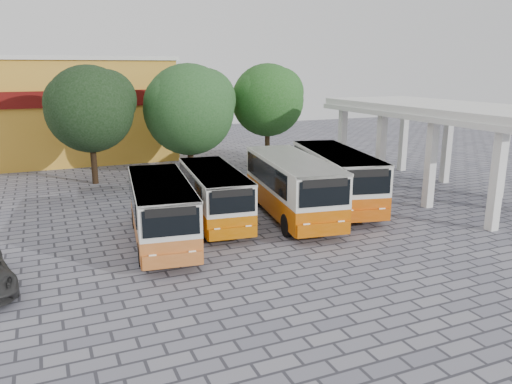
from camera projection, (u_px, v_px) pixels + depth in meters
name	position (u px, v px, depth m)	size (l,w,h in m)	color
ground	(320.00, 235.00, 22.83)	(90.00, 90.00, 0.00)	slate
terminal_shelter	(443.00, 112.00, 29.24)	(6.80, 15.80, 5.40)	silver
shophouse_block	(43.00, 109.00, 40.73)	(20.40, 10.40, 8.30)	gold
bus_far_left	(161.00, 208.00, 21.50)	(3.27, 7.93, 2.77)	#B25D24
bus_centre_left	(214.00, 192.00, 24.40)	(3.05, 7.60, 2.66)	#AE5600
bus_centre_right	(292.00, 184.00, 25.12)	(3.82, 8.85, 3.08)	#B84F00
bus_far_right	(336.00, 175.00, 27.16)	(4.40, 8.97, 3.08)	#BA4A05
tree_left	(91.00, 106.00, 31.85)	(5.84, 5.56, 7.67)	black
tree_middle	(190.00, 107.00, 34.82)	(6.66, 6.35, 7.78)	black
tree_right	(268.00, 98.00, 38.09)	(5.79, 5.52, 7.79)	#49341E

